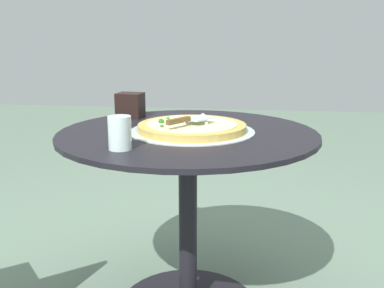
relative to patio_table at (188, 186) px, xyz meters
The scene contains 5 objects.
patio_table is the anchor object (origin of this frame).
pizza_on_tray 0.23m from the patio_table, ahead, with size 0.47×0.47×0.05m.
pizza_server 0.27m from the patio_table, 81.19° to the right, with size 0.16×0.20×0.02m.
drinking_cup 0.44m from the patio_table, 120.87° to the right, with size 0.07×0.07×0.11m, color silver.
napkin_dispenser 0.47m from the patio_table, 138.23° to the left, with size 0.11×0.09×0.11m, color black.
Camera 1 is at (0.25, -1.70, 1.12)m, focal length 43.75 mm.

